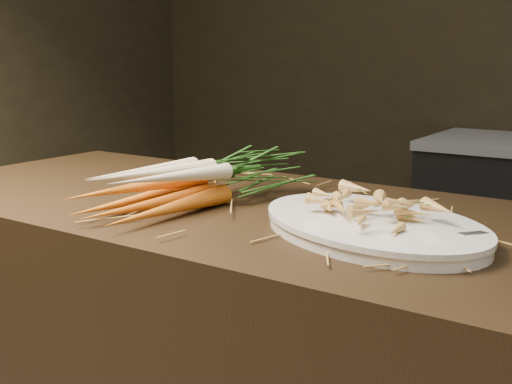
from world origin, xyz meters
TOP-DOWN VIEW (x-y plane):
  - straw_bedding at (0.00, 0.30)m, footprint 1.40×0.60m
  - root_veg_bunch at (-0.45, 0.30)m, footprint 0.24×0.59m
  - serving_platter at (-0.06, 0.24)m, footprint 0.52×0.44m
  - roasted_veg_heap at (-0.06, 0.24)m, footprint 0.26×0.23m
  - serving_fork at (0.08, 0.16)m, footprint 0.12×0.14m

SIDE VIEW (x-z plane):
  - straw_bedding at x=0.00m, z-range 0.90..0.92m
  - serving_platter at x=-0.06m, z-range 0.90..0.92m
  - serving_fork at x=0.08m, z-range 0.92..0.93m
  - roasted_veg_heap at x=-0.06m, z-range 0.92..0.97m
  - root_veg_bunch at x=-0.45m, z-range 0.90..1.01m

